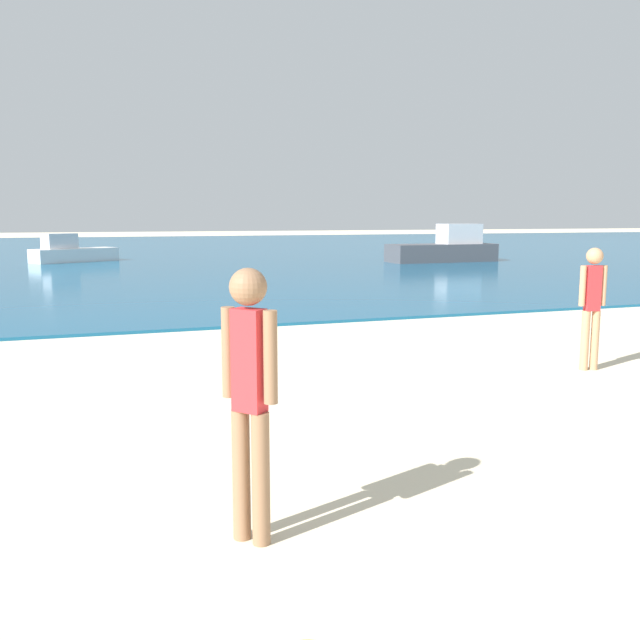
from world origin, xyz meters
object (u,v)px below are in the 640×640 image
object	(u,v)px
person_standing	(250,389)
boat_near	(445,249)
person_distant	(592,301)
boat_far	(71,252)

from	to	relation	value
person_standing	boat_near	world-z (taller)	person_standing
person_standing	person_distant	xyz separation A→B (m)	(5.51, 3.37, -0.06)
boat_near	boat_far	size ratio (longest dim) A/B	1.29
person_standing	boat_far	size ratio (longest dim) A/B	0.45
person_standing	boat_far	distance (m)	28.70
person_distant	boat_near	size ratio (longest dim) A/B	0.33
person_distant	boat_near	bearing A→B (deg)	75.39
person_distant	boat_far	world-z (taller)	person_distant
person_distant	boat_near	world-z (taller)	boat_near
person_standing	boat_far	world-z (taller)	person_standing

